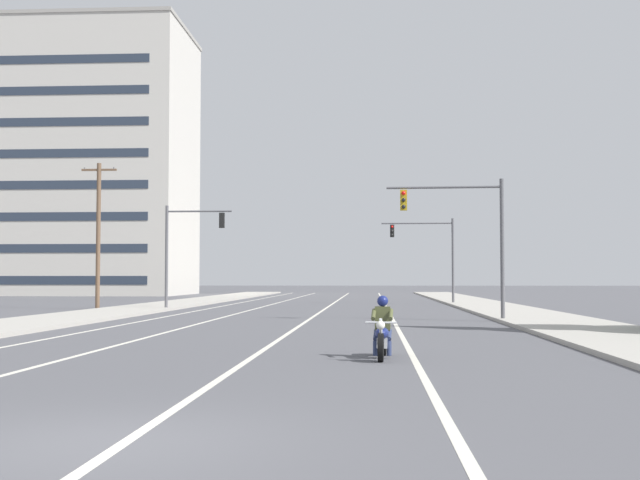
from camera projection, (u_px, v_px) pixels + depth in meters
name	position (u px, v px, depth m)	size (l,w,h in m)	color
ground_plane	(103.00, 443.00, 9.31)	(400.00, 400.00, 0.00)	#515156
lane_stripe_center	(329.00, 306.00, 54.16)	(0.16, 100.00, 0.01)	beige
lane_stripe_left	(265.00, 306.00, 54.43)	(0.16, 100.00, 0.01)	beige
lane_stripe_right	(386.00, 307.00, 53.93)	(0.16, 100.00, 0.01)	beige
lane_stripe_far_left	(221.00, 306.00, 54.61)	(0.16, 100.00, 0.01)	beige
sidewalk_kerb_right	(499.00, 309.00, 48.54)	(4.40, 110.00, 0.14)	#ADA89E
sidewalk_kerb_left	(146.00, 308.00, 49.85)	(4.40, 110.00, 0.14)	#ADA89E
motorcycle_with_rider	(382.00, 333.00, 19.12)	(0.70, 2.19, 1.46)	black
traffic_signal_near_right	(468.00, 227.00, 35.72)	(5.09, 0.37, 6.20)	#56565B
traffic_signal_near_left	(185.00, 242.00, 48.72)	(3.99, 0.37, 6.20)	#56565B
traffic_signal_mid_right	(432.00, 247.00, 59.25)	(5.23, 0.37, 6.20)	#56565B
utility_pole_left_near	(98.00, 233.00, 49.35)	(2.14, 0.26, 8.82)	brown
apartment_building_far_left_block	(71.00, 162.00, 93.62)	(26.88, 15.88, 30.28)	beige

